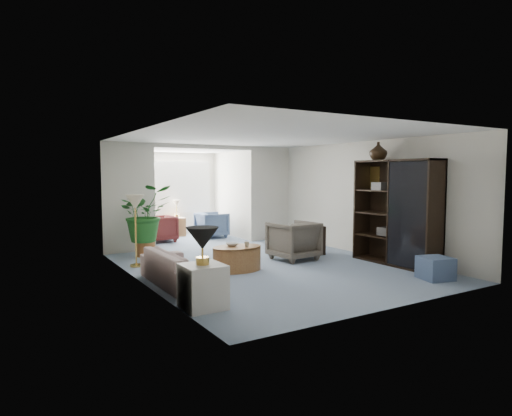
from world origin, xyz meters
TOP-DOWN VIEW (x-y plane):
  - floor at (0.00, 0.00)m, footprint 6.00×6.00m
  - sunroom_floor at (0.00, 4.10)m, footprint 2.60×2.60m
  - back_pier_left at (-1.90, 3.00)m, footprint 1.20×0.12m
  - back_pier_right at (1.90, 3.00)m, footprint 1.20×0.12m
  - back_header at (0.00, 3.00)m, footprint 2.60×0.12m
  - window_pane at (0.00, 5.18)m, footprint 2.20×0.02m
  - window_blinds at (0.00, 5.15)m, footprint 2.20×0.02m
  - framed_picture at (2.46, -0.10)m, footprint 0.04×0.50m
  - sofa at (-2.01, -0.33)m, footprint 0.74×1.89m
  - end_table at (-2.21, -1.68)m, footprint 0.54×0.54m
  - table_lamp at (-2.21, -1.68)m, footprint 0.44×0.44m
  - floor_lamp at (-2.22, 1.40)m, footprint 0.36×0.36m
  - coffee_table at (-0.72, 0.09)m, footprint 1.03×1.03m
  - coffee_bowl at (-0.77, 0.19)m, footprint 0.25×0.25m
  - coffee_cup at (-0.57, -0.01)m, footprint 0.11×0.11m
  - wingback_chair at (0.80, 0.41)m, footprint 0.93×0.95m
  - side_table_dark at (1.50, 0.71)m, footprint 0.62×0.55m
  - entertainment_cabinet at (2.23, -1.03)m, footprint 0.50×1.86m
  - cabinet_urn at (2.23, -0.53)m, footprint 0.36×0.36m
  - ottoman at (1.84, -2.25)m, footprint 0.59×0.59m
  - plant_pot at (-1.74, 2.36)m, footprint 0.40×0.40m
  - house_plant at (-1.74, 2.36)m, footprint 1.11×0.96m
  - sunroom_chair_blue at (0.70, 4.15)m, footprint 0.78×0.76m
  - sunroom_chair_maroon at (-0.80, 4.15)m, footprint 0.76×0.74m
  - sunroom_table at (-0.05, 4.90)m, footprint 0.43×0.34m
  - shelf_clutter at (2.18, -1.14)m, footprint 0.30×1.16m

SIDE VIEW (x-z plane):
  - floor at x=0.00m, z-range 0.00..0.00m
  - sunroom_floor at x=0.00m, z-range 0.00..0.00m
  - plant_pot at x=-1.74m, z-range 0.00..0.32m
  - ottoman at x=1.84m, z-range 0.00..0.38m
  - coffee_table at x=-0.72m, z-range 0.00..0.45m
  - sunroom_table at x=-0.05m, z-range 0.00..0.53m
  - sofa at x=-2.01m, z-range 0.00..0.55m
  - end_table at x=-2.21m, z-range 0.00..0.59m
  - side_table_dark at x=1.50m, z-range 0.00..0.63m
  - sunroom_chair_maroon at x=-0.80m, z-range 0.00..0.69m
  - sunroom_chair_blue at x=0.70m, z-range 0.00..0.71m
  - wingback_chair at x=0.80m, z-range 0.00..0.81m
  - coffee_bowl at x=-0.77m, z-range 0.45..0.51m
  - coffee_cup at x=-0.57m, z-range 0.45..0.54m
  - house_plant at x=-1.74m, z-range 0.32..1.55m
  - table_lamp at x=-2.21m, z-range 0.79..1.09m
  - entertainment_cabinet at x=2.23m, z-range 0.00..2.07m
  - shelf_clutter at x=2.18m, z-range 0.56..1.62m
  - back_pier_left at x=-1.90m, z-range 0.00..2.50m
  - back_pier_right at x=1.90m, z-range 0.00..2.50m
  - floor_lamp at x=-2.22m, z-range 1.11..1.39m
  - window_pane at x=0.00m, z-range 0.65..2.15m
  - window_blinds at x=0.00m, z-range 0.65..2.15m
  - framed_picture at x=2.46m, z-range 1.50..1.90m
  - cabinet_urn at x=2.23m, z-range 2.07..2.44m
  - back_header at x=0.00m, z-range 2.40..2.50m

